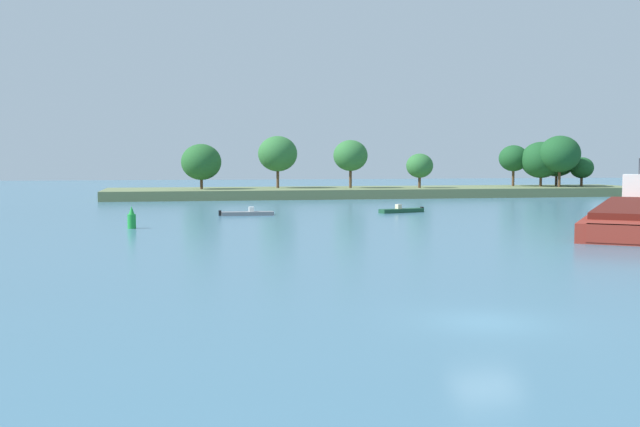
{
  "coord_description": "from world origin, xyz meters",
  "views": [
    {
      "loc": [
        -10.85,
        -24.4,
        5.74
      ],
      "look_at": [
        1.44,
        37.95,
        1.2
      ],
      "focal_mm": 41.77,
      "sensor_mm": 36.0,
      "label": 1
    }
  ],
  "objects_px": {
    "small_motorboat": "(247,213)",
    "fishing_skiff": "(402,210)",
    "cargo_barge": "(632,212)",
    "channel_buoy_green": "(132,219)"
  },
  "relations": [
    {
      "from": "cargo_barge",
      "to": "channel_buoy_green",
      "type": "relative_size",
      "value": 18.31
    },
    {
      "from": "fishing_skiff",
      "to": "channel_buoy_green",
      "type": "height_order",
      "value": "channel_buoy_green"
    },
    {
      "from": "small_motorboat",
      "to": "channel_buoy_green",
      "type": "relative_size",
      "value": 3.01
    },
    {
      "from": "cargo_barge",
      "to": "fishing_skiff",
      "type": "height_order",
      "value": "cargo_barge"
    },
    {
      "from": "cargo_barge",
      "to": "fishing_skiff",
      "type": "relative_size",
      "value": 6.28
    },
    {
      "from": "cargo_barge",
      "to": "small_motorboat",
      "type": "height_order",
      "value": "cargo_barge"
    },
    {
      "from": "channel_buoy_green",
      "to": "fishing_skiff",
      "type": "bearing_deg",
      "value": 26.45
    },
    {
      "from": "cargo_barge",
      "to": "fishing_skiff",
      "type": "xyz_separation_m",
      "value": [
        -16.68,
        17.25,
        -0.75
      ]
    },
    {
      "from": "small_motorboat",
      "to": "fishing_skiff",
      "type": "bearing_deg",
      "value": 2.92
    },
    {
      "from": "fishing_skiff",
      "to": "small_motorboat",
      "type": "height_order",
      "value": "fishing_skiff"
    }
  ]
}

